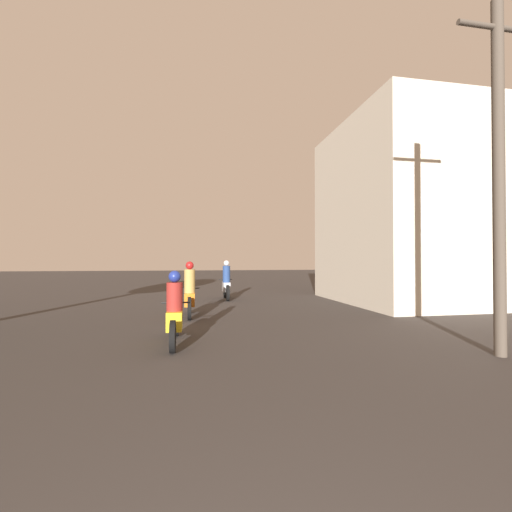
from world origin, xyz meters
name	(u,v)px	position (x,y,z in m)	size (l,w,h in m)	color
motorcycle_yellow	(175,314)	(-0.66, 6.85, 0.60)	(0.60, 2.03, 1.49)	black
motorcycle_orange	(190,295)	(-0.38, 10.23, 0.66)	(0.60, 1.95, 1.66)	black
motorcycle_silver	(226,284)	(1.15, 14.62, 0.68)	(0.60, 1.99, 1.70)	black
building_right_near	(400,213)	(8.03, 12.34, 3.62)	(4.82, 6.66, 7.25)	beige
utility_pole_near	(499,168)	(5.04, 4.87, 3.34)	(1.60, 0.20, 6.35)	#4C4238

